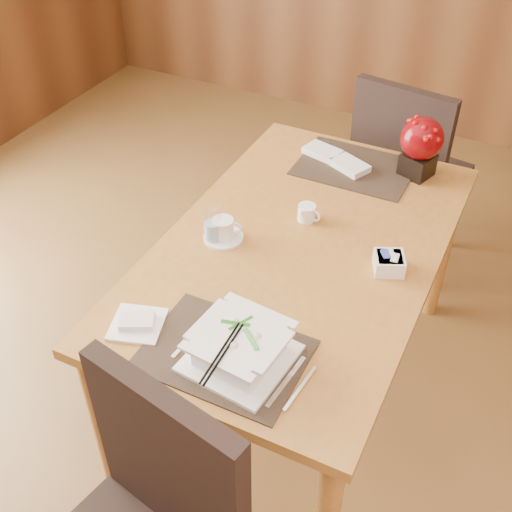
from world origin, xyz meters
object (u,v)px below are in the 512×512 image
at_px(creamer_jug, 307,213).
at_px(berry_decor, 421,144).
at_px(soup_setting, 240,348).
at_px(coffee_cup, 223,230).
at_px(sugar_caddy, 389,263).
at_px(bread_plate, 137,324).
at_px(water_glass, 213,224).
at_px(dining_table, 300,267).
at_px(far_chair, 405,167).

relative_size(creamer_jug, berry_decor, 0.34).
relative_size(soup_setting, coffee_cup, 2.12).
height_order(coffee_cup, sugar_caddy, coffee_cup).
bearing_deg(bread_plate, creamer_jug, 70.97).
xyz_separation_m(coffee_cup, water_glass, (-0.03, -0.03, 0.04)).
xyz_separation_m(dining_table, bread_plate, (-0.28, -0.56, 0.10)).
xyz_separation_m(creamer_jug, sugar_caddy, (0.34, -0.14, -0.00)).
bearing_deg(water_glass, sugar_caddy, 11.34).
distance_m(soup_setting, creamer_jug, 0.70).
bearing_deg(bread_plate, dining_table, 63.23).
bearing_deg(dining_table, coffee_cup, -161.88).
bearing_deg(sugar_caddy, dining_table, -178.76).
bearing_deg(creamer_jug, far_chair, 92.07).
relative_size(dining_table, sugar_caddy, 15.92).
bearing_deg(water_glass, far_chair, 69.73).
height_order(water_glass, berry_decor, berry_decor).
bearing_deg(berry_decor, coffee_cup, -125.08).
xyz_separation_m(creamer_jug, bread_plate, (-0.24, -0.71, -0.03)).
bearing_deg(water_glass, dining_table, 21.54).
relative_size(dining_table, water_glass, 10.39).
relative_size(coffee_cup, creamer_jug, 1.68).
height_order(coffee_cup, far_chair, far_chair).
height_order(dining_table, soup_setting, soup_setting).
distance_m(water_glass, creamer_jug, 0.35).
distance_m(coffee_cup, creamer_jug, 0.31).
bearing_deg(bread_plate, far_chair, 75.30).
distance_m(dining_table, soup_setting, 0.57).
xyz_separation_m(soup_setting, creamer_jug, (-0.09, 0.69, -0.02)).
height_order(soup_setting, far_chair, far_chair).
height_order(creamer_jug, far_chair, far_chair).
xyz_separation_m(dining_table, water_glass, (-0.28, -0.11, 0.17)).
distance_m(soup_setting, sugar_caddy, 0.61).
bearing_deg(sugar_caddy, far_chair, 101.13).
height_order(coffee_cup, creamer_jug, coffee_cup).
height_order(soup_setting, berry_decor, berry_decor).
distance_m(water_glass, far_chair, 1.17).
bearing_deg(dining_table, sugar_caddy, 1.24).
distance_m(dining_table, berry_decor, 0.69).
relative_size(coffee_cup, water_glass, 0.97).
xyz_separation_m(berry_decor, bread_plate, (-0.52, -1.17, -0.13)).
bearing_deg(bread_plate, soup_setting, 2.04).
bearing_deg(berry_decor, far_chair, 107.97).
bearing_deg(dining_table, bread_plate, -116.77).
bearing_deg(water_glass, coffee_cup, 47.22).
bearing_deg(dining_table, berry_decor, 69.21).
relative_size(dining_table, berry_decor, 6.18).
relative_size(dining_table, bread_plate, 9.94).
distance_m(dining_table, bread_plate, 0.64).
xyz_separation_m(coffee_cup, creamer_jug, (0.21, 0.23, -0.00)).
height_order(coffee_cup, bread_plate, coffee_cup).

